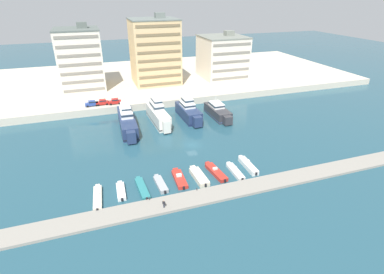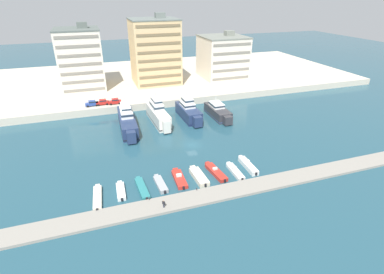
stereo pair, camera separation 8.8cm
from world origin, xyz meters
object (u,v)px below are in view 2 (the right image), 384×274
at_px(motorboat_white_left, 121,191).
at_px(car_red_left, 102,102).
at_px(motorboat_teal_mid_left, 142,188).
at_px(yacht_ivory_left, 158,114).
at_px(car_red_mid_left, 115,101).
at_px(yacht_navy_far_left, 127,120).
at_px(yacht_charcoal_center_left, 218,112).
at_px(motorboat_red_center, 179,178).
at_px(car_blue_far_left, 92,103).
at_px(motorboat_white_right, 235,171).
at_px(yacht_navy_mid_left, 189,111).
at_px(pedestrian_near_edge, 164,203).
at_px(motorboat_cream_far_left, 98,197).
at_px(motorboat_red_mid_right, 216,172).
at_px(motorboat_grey_center_left, 160,184).
at_px(motorboat_cream_center_right, 199,176).
at_px(motorboat_white_far_right, 248,165).

height_order(motorboat_white_left, car_red_left, car_red_left).
distance_m(motorboat_white_left, motorboat_teal_mid_left, 4.15).
distance_m(yacht_ivory_left, car_red_mid_left, 18.16).
bearing_deg(yacht_navy_far_left, yacht_charcoal_center_left, -0.48).
bearing_deg(motorboat_red_center, car_blue_far_left, 108.58).
xyz_separation_m(motorboat_white_right, car_red_mid_left, (-20.72, 47.13, 2.97)).
distance_m(car_red_left, car_red_mid_left, 3.95).
height_order(yacht_navy_mid_left, pedestrian_near_edge, yacht_navy_mid_left).
bearing_deg(yacht_navy_far_left, motorboat_red_center, -77.85).
height_order(motorboat_cream_far_left, motorboat_white_left, motorboat_white_left).
relative_size(yacht_navy_far_left, car_red_left, 5.22).
relative_size(motorboat_red_mid_right, motorboat_white_right, 1.12).
height_order(yacht_navy_far_left, motorboat_grey_center_left, yacht_navy_far_left).
xyz_separation_m(yacht_charcoal_center_left, motorboat_grey_center_left, (-25.90, -30.80, -1.33)).
distance_m(motorboat_cream_center_right, car_blue_far_left, 51.14).
bearing_deg(yacht_ivory_left, motorboat_cream_far_left, -120.66).
bearing_deg(motorboat_white_left, yacht_navy_far_left, 79.70).
bearing_deg(motorboat_red_mid_right, motorboat_cream_center_right, -171.13).
height_order(motorboat_white_left, car_blue_far_left, car_blue_far_left).
bearing_deg(yacht_navy_far_left, motorboat_grey_center_left, -85.71).
relative_size(motorboat_teal_mid_left, car_red_mid_left, 1.98).
xyz_separation_m(motorboat_grey_center_left, motorboat_red_mid_right, (12.45, 0.57, 0.03)).
distance_m(yacht_navy_mid_left, yacht_charcoal_center_left, 9.32).
relative_size(motorboat_teal_mid_left, car_red_left, 1.95).
bearing_deg(motorboat_red_mid_right, yacht_charcoal_center_left, 66.00).
xyz_separation_m(yacht_charcoal_center_left, motorboat_white_far_right, (-5.63, -30.22, -1.18)).
bearing_deg(motorboat_white_left, motorboat_red_mid_right, 1.01).
bearing_deg(motorboat_cream_center_right, motorboat_teal_mid_left, -179.00).
relative_size(yacht_navy_mid_left, motorboat_red_mid_right, 1.99).
xyz_separation_m(motorboat_red_center, pedestrian_near_edge, (-5.36, -8.26, 1.06)).
distance_m(motorboat_grey_center_left, car_red_mid_left, 46.94).
bearing_deg(car_red_mid_left, car_red_left, 172.88).
relative_size(yacht_ivory_left, motorboat_grey_center_left, 2.73).
relative_size(motorboat_cream_far_left, motorboat_white_right, 1.11).
distance_m(car_blue_far_left, car_red_left, 3.33).
distance_m(motorboat_teal_mid_left, motorboat_white_right, 20.39).
distance_m(motorboat_white_left, car_red_left, 47.03).
height_order(yacht_navy_far_left, yacht_charcoal_center_left, yacht_navy_far_left).
bearing_deg(motorboat_white_right, yacht_navy_mid_left, 89.66).
distance_m(yacht_navy_mid_left, motorboat_white_far_right, 32.28).
relative_size(motorboat_red_mid_right, car_red_mid_left, 2.02).
distance_m(yacht_navy_mid_left, motorboat_red_mid_right, 32.39).
bearing_deg(motorboat_grey_center_left, car_blue_far_left, 103.60).
height_order(motorboat_white_right, car_blue_far_left, car_blue_far_left).
relative_size(motorboat_white_left, motorboat_white_right, 0.86).
bearing_deg(car_red_left, yacht_ivory_left, -44.27).
xyz_separation_m(yacht_navy_mid_left, yacht_charcoal_center_left, (9.13, -1.81, -0.58)).
bearing_deg(motorboat_cream_far_left, motorboat_cream_center_right, 1.01).
height_order(motorboat_red_center, car_red_left, car_red_left).
distance_m(motorboat_teal_mid_left, motorboat_red_mid_right, 16.28).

